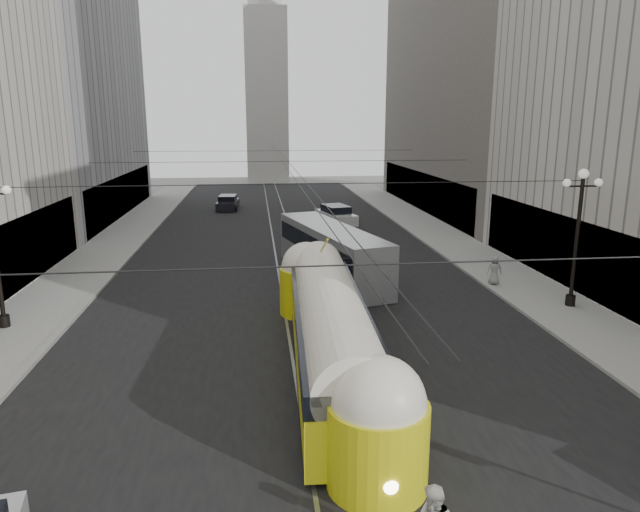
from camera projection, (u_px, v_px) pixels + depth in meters
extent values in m
cube|color=black|center=(285.00, 248.00, 39.44)|extent=(20.00, 85.00, 0.02)
cube|color=gray|center=(118.00, 241.00, 41.49)|extent=(4.00, 72.00, 0.15)
cube|color=gray|center=(438.00, 234.00, 44.12)|extent=(4.00, 72.00, 0.15)
cube|color=gray|center=(274.00, 249.00, 39.36)|extent=(0.12, 85.00, 0.04)
cube|color=gray|center=(296.00, 248.00, 39.52)|extent=(0.12, 85.00, 0.04)
cube|color=black|center=(20.00, 253.00, 29.22)|extent=(0.10, 18.00, 3.60)
cube|color=#999999|center=(41.00, 57.00, 49.00)|extent=(12.00, 28.00, 28.00)
cube|color=black|center=(123.00, 195.00, 52.42)|extent=(0.10, 25.20, 3.60)
cube|color=black|center=(559.00, 248.00, 30.37)|extent=(0.10, 18.00, 3.60)
cube|color=#514C47|center=(489.00, 39.00, 52.93)|extent=(12.00, 32.00, 32.00)
cube|color=black|center=(421.00, 191.00, 55.51)|extent=(0.10, 28.80, 3.60)
cube|color=#B2AFA8|center=(267.00, 97.00, 82.60)|extent=(6.00, 6.00, 24.00)
cylinder|color=black|center=(4.00, 321.00, 23.94)|extent=(0.44, 0.44, 0.50)
sphere|color=white|center=(6.00, 190.00, 22.76)|extent=(0.36, 0.36, 0.36)
cylinder|color=black|center=(576.00, 243.00, 26.08)|extent=(0.18, 0.18, 6.00)
cylinder|color=black|center=(570.00, 300.00, 26.71)|extent=(0.44, 0.44, 0.50)
cylinder|color=black|center=(582.00, 186.00, 25.48)|extent=(1.60, 0.08, 0.08)
sphere|color=white|center=(584.00, 174.00, 25.35)|extent=(0.44, 0.44, 0.44)
sphere|color=white|center=(567.00, 183.00, 25.36)|extent=(0.36, 0.36, 0.36)
sphere|color=white|center=(599.00, 183.00, 25.53)|extent=(0.36, 0.36, 0.36)
cylinder|color=black|center=(364.00, 265.00, 10.50)|extent=(25.00, 0.03, 0.03)
cylinder|color=black|center=(302.00, 184.00, 24.04)|extent=(25.00, 0.03, 0.03)
cylinder|color=black|center=(284.00, 161.00, 37.57)|extent=(25.00, 0.03, 0.03)
cylinder|color=black|center=(276.00, 151.00, 51.11)|extent=(25.00, 0.03, 0.03)
cylinder|color=black|center=(282.00, 160.00, 41.49)|extent=(0.03, 72.00, 0.03)
cylinder|color=black|center=(287.00, 160.00, 41.53)|extent=(0.03, 72.00, 0.03)
cube|color=#CBC811|center=(331.00, 346.00, 19.73)|extent=(2.97, 13.17, 1.59)
cube|color=black|center=(331.00, 366.00, 19.90)|extent=(2.95, 12.78, 0.28)
cube|color=black|center=(331.00, 318.00, 19.49)|extent=(2.98, 12.98, 0.79)
cylinder|color=silver|center=(331.00, 310.00, 19.43)|extent=(2.68, 12.96, 2.15)
cylinder|color=#CBC811|center=(377.00, 446.00, 13.52)|extent=(2.43, 2.43, 2.15)
sphere|color=silver|center=(379.00, 403.00, 13.26)|extent=(2.24, 2.24, 2.24)
cylinder|color=#CBC811|center=(306.00, 291.00, 25.90)|extent=(2.43, 2.43, 2.15)
sphere|color=silver|center=(306.00, 267.00, 25.64)|extent=(2.24, 2.24, 2.24)
sphere|color=#FFF2BF|center=(390.00, 486.00, 12.48)|extent=(0.36, 0.36, 0.36)
cube|color=#A7A8AC|center=(331.00, 252.00, 31.82)|extent=(5.11, 11.53, 2.82)
cube|color=black|center=(331.00, 244.00, 31.72)|extent=(5.03, 11.15, 1.04)
cube|color=black|center=(347.00, 272.00, 26.33)|extent=(2.12, 0.64, 1.32)
cylinder|color=black|center=(318.00, 289.00, 28.26)|extent=(0.30, 0.94, 0.94)
cylinder|color=black|center=(364.00, 287.00, 28.52)|extent=(0.30, 0.94, 0.94)
cylinder|color=black|center=(305.00, 254.00, 35.58)|extent=(0.30, 0.94, 0.94)
cylinder|color=black|center=(342.00, 253.00, 35.84)|extent=(0.30, 0.94, 0.94)
cube|color=white|center=(336.00, 217.00, 48.88)|extent=(3.20, 5.36, 0.89)
cube|color=black|center=(336.00, 210.00, 48.73)|extent=(2.42, 3.11, 0.84)
cylinder|color=black|center=(328.00, 223.00, 47.17)|extent=(0.22, 0.71, 0.71)
cylinder|color=black|center=(350.00, 223.00, 47.37)|extent=(0.22, 0.71, 0.71)
cylinder|color=black|center=(323.00, 216.00, 50.47)|extent=(0.22, 0.71, 0.71)
cylinder|color=black|center=(343.00, 216.00, 50.67)|extent=(0.22, 0.71, 0.71)
cube|color=black|center=(228.00, 205.00, 56.84)|extent=(2.19, 4.59, 0.79)
cube|color=black|center=(228.00, 199.00, 56.71)|extent=(1.81, 2.58, 0.75)
cylinder|color=black|center=(219.00, 209.00, 55.32)|extent=(0.22, 0.63, 0.63)
cylinder|color=black|center=(236.00, 208.00, 55.50)|extent=(0.22, 0.63, 0.63)
cylinder|color=black|center=(221.00, 204.00, 58.25)|extent=(0.22, 0.63, 0.63)
cylinder|color=black|center=(237.00, 204.00, 58.43)|extent=(0.22, 0.63, 0.63)
imported|color=gray|center=(495.00, 270.00, 30.08)|extent=(0.86, 0.69, 1.54)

